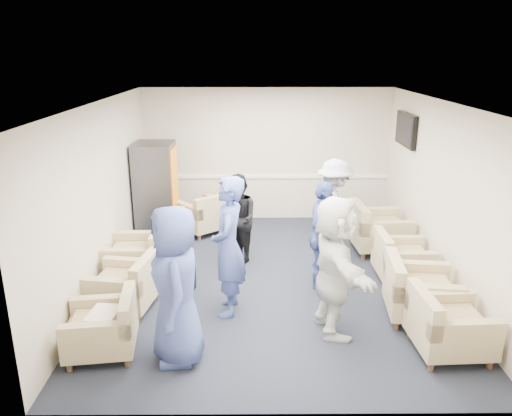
{
  "coord_description": "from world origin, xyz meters",
  "views": [
    {
      "loc": [
        -0.28,
        -7.03,
        3.39
      ],
      "look_at": [
        -0.23,
        0.2,
        1.1
      ],
      "focal_mm": 35.0,
      "sensor_mm": 36.0,
      "label": 1
    }
  ],
  "objects_px": {
    "person_back_left": "(238,219)",
    "armchair_right_midnear": "(416,293)",
    "person_mid_right": "(322,235)",
    "person_front_left": "(176,286)",
    "armchair_right_far": "(376,231)",
    "person_mid_left": "(228,247)",
    "armchair_left_near": "(106,329)",
    "person_front_right": "(335,266)",
    "armchair_left_far": "(140,258)",
    "armchair_left_mid": "(127,287)",
    "armchair_right_near": "(446,327)",
    "armchair_corner": "(205,216)",
    "person_back_right": "(334,209)",
    "armchair_right_midfar": "(400,260)",
    "vending_machine": "(156,190)"
  },
  "relations": [
    {
      "from": "person_back_left",
      "to": "armchair_right_midnear",
      "type": "bearing_deg",
      "value": 28.06
    },
    {
      "from": "armchair_right_midnear",
      "to": "person_mid_right",
      "type": "relative_size",
      "value": 0.59
    },
    {
      "from": "person_back_left",
      "to": "person_front_left",
      "type": "bearing_deg",
      "value": -36.36
    },
    {
      "from": "armchair_right_far",
      "to": "person_mid_left",
      "type": "relative_size",
      "value": 0.52
    },
    {
      "from": "person_back_left",
      "to": "armchair_left_near",
      "type": "bearing_deg",
      "value": -53.03
    },
    {
      "from": "person_back_left",
      "to": "person_front_right",
      "type": "bearing_deg",
      "value": 5.47
    },
    {
      "from": "armchair_left_far",
      "to": "person_front_right",
      "type": "distance_m",
      "value": 3.17
    },
    {
      "from": "armchair_left_mid",
      "to": "armchair_right_near",
      "type": "distance_m",
      "value": 4.09
    },
    {
      "from": "armchair_corner",
      "to": "person_front_right",
      "type": "height_order",
      "value": "person_front_right"
    },
    {
      "from": "armchair_left_mid",
      "to": "armchair_corner",
      "type": "xyz_separation_m",
      "value": [
        0.8,
        3.03,
        0.01
      ]
    },
    {
      "from": "armchair_left_mid",
      "to": "person_mid_right",
      "type": "bearing_deg",
      "value": 113.04
    },
    {
      "from": "armchair_right_midnear",
      "to": "person_back_right",
      "type": "distance_m",
      "value": 2.27
    },
    {
      "from": "armchair_right_far",
      "to": "armchair_left_near",
      "type": "bearing_deg",
      "value": 124.96
    },
    {
      "from": "armchair_left_mid",
      "to": "person_back_right",
      "type": "bearing_deg",
      "value": 129.8
    },
    {
      "from": "armchair_right_midfar",
      "to": "person_mid_right",
      "type": "height_order",
      "value": "person_mid_right"
    },
    {
      "from": "armchair_right_near",
      "to": "person_mid_right",
      "type": "relative_size",
      "value": 0.53
    },
    {
      "from": "armchair_left_far",
      "to": "armchair_left_near",
      "type": "bearing_deg",
      "value": 0.13
    },
    {
      "from": "vending_machine",
      "to": "person_back_right",
      "type": "xyz_separation_m",
      "value": [
        3.18,
        -1.09,
        -0.04
      ]
    },
    {
      "from": "person_front_left",
      "to": "person_back_left",
      "type": "bearing_deg",
      "value": 156.4
    },
    {
      "from": "armchair_left_near",
      "to": "person_back_right",
      "type": "distance_m",
      "value": 4.24
    },
    {
      "from": "person_mid_right",
      "to": "person_front_left",
      "type": "bearing_deg",
      "value": 155.5
    },
    {
      "from": "person_front_left",
      "to": "person_back_left",
      "type": "distance_m",
      "value": 2.85
    },
    {
      "from": "vending_machine",
      "to": "person_mid_right",
      "type": "bearing_deg",
      "value": -38.44
    },
    {
      "from": "person_back_left",
      "to": "person_mid_right",
      "type": "xyz_separation_m",
      "value": [
        1.26,
        -0.94,
        0.07
      ]
    },
    {
      "from": "armchair_right_far",
      "to": "person_mid_left",
      "type": "xyz_separation_m",
      "value": [
        -2.48,
        -2.14,
        0.58
      ]
    },
    {
      "from": "armchair_right_midfar",
      "to": "armchair_right_far",
      "type": "bearing_deg",
      "value": 4.47
    },
    {
      "from": "armchair_corner",
      "to": "person_mid_right",
      "type": "height_order",
      "value": "person_mid_right"
    },
    {
      "from": "person_mid_right",
      "to": "person_front_right",
      "type": "xyz_separation_m",
      "value": [
        -0.02,
        -1.24,
        0.08
      ]
    },
    {
      "from": "armchair_left_mid",
      "to": "armchair_right_midfar",
      "type": "xyz_separation_m",
      "value": [
        3.97,
        0.9,
        -0.01
      ]
    },
    {
      "from": "armchair_right_near",
      "to": "vending_machine",
      "type": "bearing_deg",
      "value": 42.61
    },
    {
      "from": "armchair_right_far",
      "to": "person_back_left",
      "type": "distance_m",
      "value": 2.48
    },
    {
      "from": "armchair_left_mid",
      "to": "armchair_corner",
      "type": "distance_m",
      "value": 3.13
    },
    {
      "from": "person_mid_right",
      "to": "armchair_left_near",
      "type": "bearing_deg",
      "value": 143.04
    },
    {
      "from": "armchair_left_near",
      "to": "armchair_corner",
      "type": "height_order",
      "value": "armchair_corner"
    },
    {
      "from": "vending_machine",
      "to": "person_back_right",
      "type": "relative_size",
      "value": 1.05
    },
    {
      "from": "armchair_right_near",
      "to": "armchair_right_midfar",
      "type": "distance_m",
      "value": 1.97
    },
    {
      "from": "armchair_left_mid",
      "to": "armchair_left_far",
      "type": "relative_size",
      "value": 1.05
    },
    {
      "from": "armchair_right_far",
      "to": "person_front_right",
      "type": "bearing_deg",
      "value": 152.42
    },
    {
      "from": "armchair_corner",
      "to": "person_mid_right",
      "type": "relative_size",
      "value": 0.73
    },
    {
      "from": "armchair_right_midnear",
      "to": "person_mid_right",
      "type": "distance_m",
      "value": 1.53
    },
    {
      "from": "armchair_right_midnear",
      "to": "person_back_right",
      "type": "height_order",
      "value": "person_back_right"
    },
    {
      "from": "armchair_right_midfar",
      "to": "person_back_left",
      "type": "bearing_deg",
      "value": 73.81
    },
    {
      "from": "armchair_corner",
      "to": "armchair_right_far",
      "type": "bearing_deg",
      "value": 122.69
    },
    {
      "from": "armchair_right_near",
      "to": "armchair_right_midnear",
      "type": "distance_m",
      "value": 0.83
    },
    {
      "from": "armchair_left_near",
      "to": "armchair_right_far",
      "type": "distance_m",
      "value": 4.96
    },
    {
      "from": "armchair_left_near",
      "to": "armchair_right_midfar",
      "type": "height_order",
      "value": "armchair_right_midfar"
    },
    {
      "from": "armchair_right_midnear",
      "to": "armchair_corner",
      "type": "distance_m",
      "value": 4.49
    },
    {
      "from": "armchair_right_near",
      "to": "person_back_right",
      "type": "distance_m",
      "value": 3.06
    },
    {
      "from": "vending_machine",
      "to": "person_back_right",
      "type": "bearing_deg",
      "value": -18.88
    },
    {
      "from": "armchair_left_mid",
      "to": "person_front_left",
      "type": "xyz_separation_m",
      "value": [
        0.87,
        -1.16,
        0.59
      ]
    }
  ]
}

